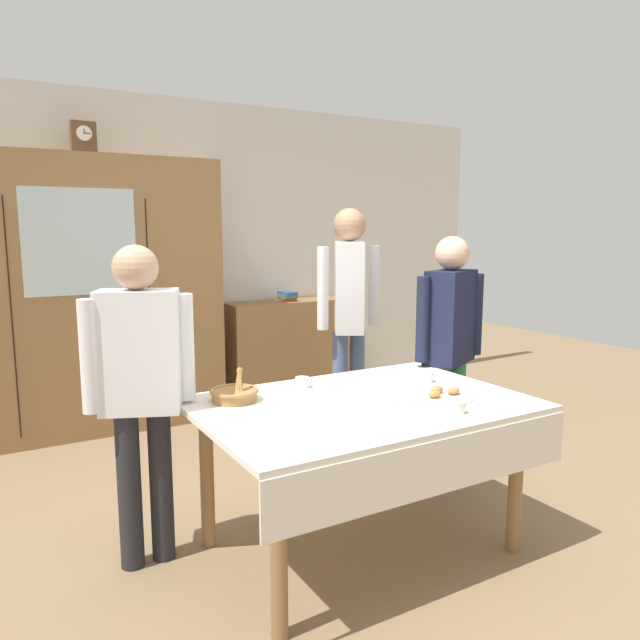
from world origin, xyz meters
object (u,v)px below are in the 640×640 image
Objects in this scene: mantel_clock at (83,138)px; person_behind_table_right at (450,335)px; tea_cup_far_left at (426,378)px; pastry_plate at (443,395)px; dining_table at (365,423)px; tea_cup_near_left at (303,384)px; tea_cup_back_edge at (456,409)px; wall_cabinet at (79,297)px; bookshelf_low at (288,350)px; person_near_right_end at (140,376)px; spoon_center at (408,404)px; book_stack at (287,296)px; person_behind_table_left at (349,303)px; spoon_far_left at (358,378)px; bread_basket at (234,394)px.

person_behind_table_right is (1.76, -2.13, -1.33)m from mantel_clock.
tea_cup_far_left is 0.46× the size of pastry_plate.
dining_table is 12.23× the size of tea_cup_near_left.
tea_cup_back_edge is at bearing -130.34° from person_behind_table_right.
wall_cabinet reaches higher than bookshelf_low.
spoon_center is at bearing -26.87° from person_near_right_end.
spoon_center is at bearing -105.47° from book_stack.
spoon_center is 0.07× the size of person_behind_table_left.
mantel_clock is 2.84m from spoon_far_left.
book_stack reaches higher than spoon_far_left.
bookshelf_low reaches higher than dining_table.
wall_cabinet is (-0.90, 2.59, 0.41)m from dining_table.
tea_cup_back_edge is 0.08× the size of person_near_right_end.
mantel_clock is at bearing 107.20° from dining_table.
tea_cup_near_left is (-1.07, -2.26, 0.33)m from bookshelf_low.
wall_cabinet is at bearing 179.62° from mantel_clock.
spoon_center is 1.00× the size of spoon_far_left.
bread_basket is at bearing 137.65° from tea_cup_back_edge.
wall_cabinet is 2.09m from person_behind_table_left.
wall_cabinet is 1.93m from bookshelf_low.
tea_cup_back_edge is (1.15, -2.95, -0.28)m from wall_cabinet.
tea_cup_far_left is at bearing -11.47° from person_near_right_end.
person_near_right_end is at bearing -130.71° from bookshelf_low.
spoon_far_left reaches higher than dining_table.
tea_cup_back_edge is at bearing -70.34° from mantel_clock.
pastry_plate is (1.29, -2.71, -0.30)m from wall_cabinet.
bread_basket is at bearing -175.83° from person_behind_table_right.
spoon_far_left is (-0.02, 0.77, -0.02)m from tea_cup_back_edge.
wall_cabinet is 7.83× the size of pastry_plate.
spoon_far_left is (-0.70, -2.23, -0.21)m from book_stack.
dining_table is at bearing -119.66° from spoon_far_left.
tea_cup_near_left is at bearing -115.30° from bookshelf_low.
tea_cup_back_edge is at bearing -106.41° from person_behind_table_left.
spoon_center is (0.96, -2.72, -1.50)m from mantel_clock.
spoon_far_left is 0.08× the size of person_near_right_end.
tea_cup_far_left is at bearing 63.85° from tea_cup_back_edge.
bread_basket is at bearing 145.24° from spoon_center.
person_behind_table_left is (-0.21, 0.83, 0.13)m from person_behind_table_right.
wall_cabinet reaches higher than tea_cup_back_edge.
wall_cabinet is 2.28m from bread_basket.
mantel_clock is (0.10, -0.00, 1.20)m from wall_cabinet.
bread_basket is at bearing 152.59° from pastry_plate.
mantel_clock is at bearing 106.71° from tea_cup_near_left.
book_stack is 2.88m from spoon_center.
book_stack reaches higher than dining_table.
wall_cabinet is 2.15m from person_near_right_end.
book_stack is 2.35m from spoon_far_left.
pastry_plate is 2.35× the size of spoon_center.
tea_cup_near_left is at bearing -73.29° from mantel_clock.
person_near_right_end is (-0.43, 0.09, 0.12)m from bread_basket.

